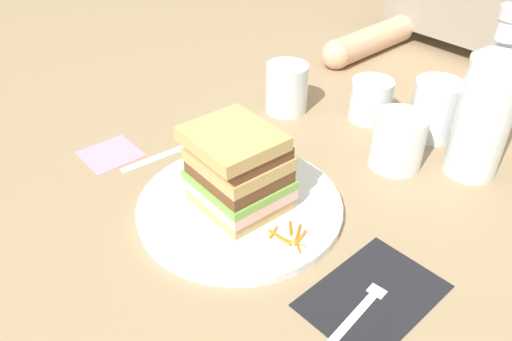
# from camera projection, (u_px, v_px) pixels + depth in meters

# --- Properties ---
(ground_plane) EXTENTS (3.00, 3.00, 0.00)m
(ground_plane) POSITION_uv_depth(u_px,v_px,m) (241.00, 216.00, 0.70)
(ground_plane) COLOR #9E8460
(main_plate) EXTENTS (0.28, 0.28, 0.01)m
(main_plate) POSITION_uv_depth(u_px,v_px,m) (240.00, 206.00, 0.70)
(main_plate) COLOR white
(main_plate) RESTS_ON ground_plane
(sandwich) EXTENTS (0.12, 0.11, 0.12)m
(sandwich) POSITION_uv_depth(u_px,v_px,m) (238.00, 169.00, 0.67)
(sandwich) COLOR tan
(sandwich) RESTS_ON main_plate
(carrot_shred_0) EXTENTS (0.01, 0.03, 0.00)m
(carrot_shred_0) POSITION_uv_depth(u_px,v_px,m) (202.00, 163.00, 0.77)
(carrot_shred_0) COLOR orange
(carrot_shred_0) RESTS_ON main_plate
(carrot_shred_1) EXTENTS (0.01, 0.02, 0.00)m
(carrot_shred_1) POSITION_uv_depth(u_px,v_px,m) (194.00, 175.00, 0.75)
(carrot_shred_1) COLOR orange
(carrot_shred_1) RESTS_ON main_plate
(carrot_shred_2) EXTENTS (0.01, 0.03, 0.00)m
(carrot_shred_2) POSITION_uv_depth(u_px,v_px,m) (196.00, 173.00, 0.75)
(carrot_shred_2) COLOR orange
(carrot_shred_2) RESTS_ON main_plate
(carrot_shred_3) EXTENTS (0.02, 0.01, 0.00)m
(carrot_shred_3) POSITION_uv_depth(u_px,v_px,m) (190.00, 175.00, 0.75)
(carrot_shred_3) COLOR orange
(carrot_shred_3) RESTS_ON main_plate
(carrot_shred_4) EXTENTS (0.02, 0.01, 0.00)m
(carrot_shred_4) POSITION_uv_depth(u_px,v_px,m) (198.00, 170.00, 0.76)
(carrot_shred_4) COLOR orange
(carrot_shred_4) RESTS_ON main_plate
(carrot_shred_5) EXTENTS (0.01, 0.03, 0.00)m
(carrot_shred_5) POSITION_uv_depth(u_px,v_px,m) (217.00, 167.00, 0.77)
(carrot_shred_5) COLOR orange
(carrot_shred_5) RESTS_ON main_plate
(carrot_shred_6) EXTENTS (0.01, 0.02, 0.00)m
(carrot_shred_6) POSITION_uv_depth(u_px,v_px,m) (212.00, 174.00, 0.75)
(carrot_shred_6) COLOR orange
(carrot_shred_6) RESTS_ON main_plate
(carrot_shred_7) EXTENTS (0.01, 0.03, 0.00)m
(carrot_shred_7) POSITION_uv_depth(u_px,v_px,m) (200.00, 169.00, 0.76)
(carrot_shred_7) COLOR orange
(carrot_shred_7) RESTS_ON main_plate
(carrot_shred_8) EXTENTS (0.02, 0.02, 0.00)m
(carrot_shred_8) POSITION_uv_depth(u_px,v_px,m) (206.00, 172.00, 0.76)
(carrot_shred_8) COLOR orange
(carrot_shred_8) RESTS_ON main_plate
(carrot_shred_9) EXTENTS (0.02, 0.01, 0.00)m
(carrot_shred_9) POSITION_uv_depth(u_px,v_px,m) (276.00, 234.00, 0.65)
(carrot_shred_9) COLOR orange
(carrot_shred_9) RESTS_ON main_plate
(carrot_shred_10) EXTENTS (0.02, 0.02, 0.00)m
(carrot_shred_10) POSITION_uv_depth(u_px,v_px,m) (291.00, 228.00, 0.66)
(carrot_shred_10) COLOR orange
(carrot_shred_10) RESTS_ON main_plate
(carrot_shred_11) EXTENTS (0.02, 0.03, 0.00)m
(carrot_shred_11) POSITION_uv_depth(u_px,v_px,m) (298.00, 232.00, 0.65)
(carrot_shred_11) COLOR orange
(carrot_shred_11) RESTS_ON main_plate
(carrot_shred_12) EXTENTS (0.01, 0.03, 0.00)m
(carrot_shred_12) POSITION_uv_depth(u_px,v_px,m) (300.00, 238.00, 0.64)
(carrot_shred_12) COLOR orange
(carrot_shred_12) RESTS_ON main_plate
(carrot_shred_13) EXTENTS (0.02, 0.01, 0.00)m
(carrot_shred_13) POSITION_uv_depth(u_px,v_px,m) (298.00, 245.00, 0.63)
(carrot_shred_13) COLOR orange
(carrot_shred_13) RESTS_ON main_plate
(carrot_shred_14) EXTENTS (0.03, 0.01, 0.00)m
(carrot_shred_14) POSITION_uv_depth(u_px,v_px,m) (294.00, 242.00, 0.64)
(carrot_shred_14) COLOR orange
(carrot_shred_14) RESTS_ON main_plate
(carrot_shred_15) EXTENTS (0.02, 0.01, 0.00)m
(carrot_shred_15) POSITION_uv_depth(u_px,v_px,m) (283.00, 242.00, 0.63)
(carrot_shred_15) COLOR orange
(carrot_shred_15) RESTS_ON main_plate
(carrot_shred_16) EXTENTS (0.01, 0.02, 0.00)m
(carrot_shred_16) POSITION_uv_depth(u_px,v_px,m) (274.00, 232.00, 0.65)
(carrot_shred_16) COLOR orange
(carrot_shred_16) RESTS_ON main_plate
(napkin_dark) EXTENTS (0.11, 0.16, 0.00)m
(napkin_dark) POSITION_uv_depth(u_px,v_px,m) (373.00, 295.00, 0.58)
(napkin_dark) COLOR black
(napkin_dark) RESTS_ON ground_plane
(fork) EXTENTS (0.03, 0.17, 0.00)m
(fork) POSITION_uv_depth(u_px,v_px,m) (363.00, 305.00, 0.57)
(fork) COLOR silver
(fork) RESTS_ON napkin_dark
(knife) EXTENTS (0.03, 0.20, 0.00)m
(knife) POSITION_uv_depth(u_px,v_px,m) (175.00, 150.00, 0.83)
(knife) COLOR silver
(knife) RESTS_ON ground_plane
(juice_glass) EXTENTS (0.08, 0.08, 0.09)m
(juice_glass) POSITION_uv_depth(u_px,v_px,m) (397.00, 143.00, 0.77)
(juice_glass) COLOR white
(juice_glass) RESTS_ON ground_plane
(water_bottle) EXTENTS (0.08, 0.08, 0.25)m
(water_bottle) POSITION_uv_depth(u_px,v_px,m) (487.00, 107.00, 0.72)
(water_bottle) COLOR silver
(water_bottle) RESTS_ON ground_plane
(empty_tumbler_0) EXTENTS (0.08, 0.08, 0.09)m
(empty_tumbler_0) POSITION_uv_depth(u_px,v_px,m) (287.00, 88.00, 0.91)
(empty_tumbler_0) COLOR silver
(empty_tumbler_0) RESTS_ON ground_plane
(empty_tumbler_1) EXTENTS (0.07, 0.07, 0.07)m
(empty_tumbler_1) POSITION_uv_depth(u_px,v_px,m) (371.00, 100.00, 0.89)
(empty_tumbler_1) COLOR silver
(empty_tumbler_1) RESTS_ON ground_plane
(empty_tumbler_2) EXTENTS (0.08, 0.08, 0.10)m
(empty_tumbler_2) POSITION_uv_depth(u_px,v_px,m) (435.00, 109.00, 0.84)
(empty_tumbler_2) COLOR silver
(empty_tumbler_2) RESTS_ON ground_plane
(napkin_pink) EXTENTS (0.08, 0.09, 0.00)m
(napkin_pink) POSITION_uv_depth(u_px,v_px,m) (111.00, 154.00, 0.82)
(napkin_pink) COLOR pink
(napkin_pink) RESTS_ON ground_plane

